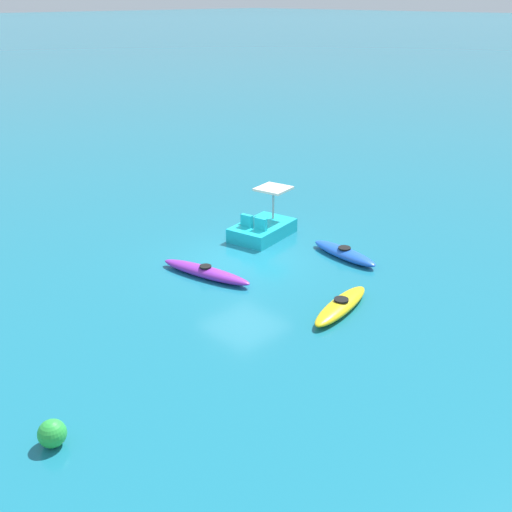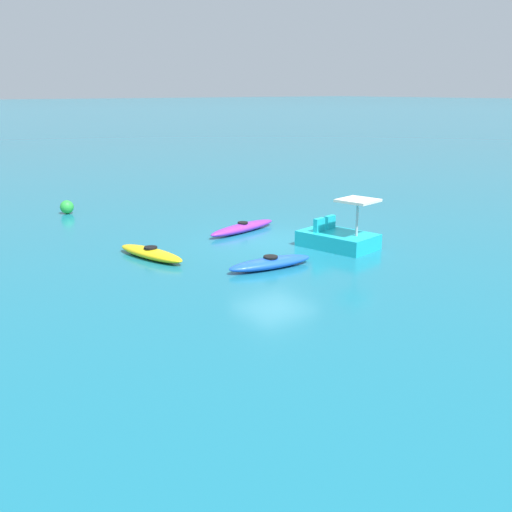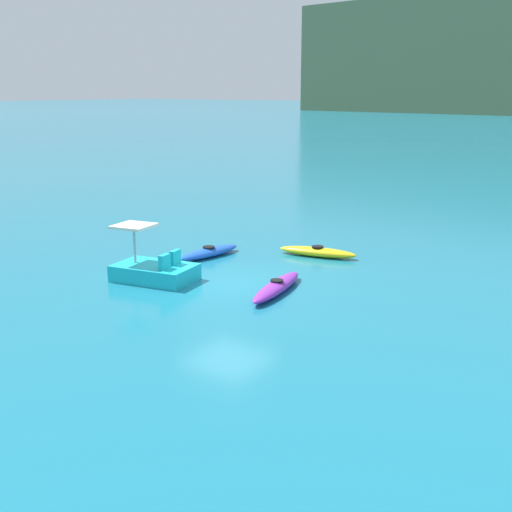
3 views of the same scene
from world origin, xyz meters
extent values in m
plane|color=#19728C|center=(0.00, 0.00, 0.00)|extent=(600.00, 600.00, 0.00)
ellipsoid|color=yellow|center=(0.54, 4.43, 0.16)|extent=(2.86, 1.17, 0.32)
cylinder|color=black|center=(0.54, 4.43, 0.35)|extent=(0.48, 0.48, 0.05)
ellipsoid|color=blue|center=(-2.52, 2.20, 0.16)|extent=(0.97, 2.77, 0.32)
cylinder|color=black|center=(-2.52, 2.20, 0.35)|extent=(0.47, 0.47, 0.05)
ellipsoid|color=purple|center=(1.73, 0.08, 0.16)|extent=(1.26, 3.32, 0.32)
cylinder|color=black|center=(1.73, 0.08, 0.35)|extent=(0.44, 0.44, 0.05)
cube|color=#19B7C6|center=(-1.96, -1.07, 0.25)|extent=(2.64, 1.92, 0.50)
cube|color=#19B7C6|center=(-1.36, -1.26, 0.72)|extent=(0.24, 0.46, 0.44)
cube|color=#19B7C6|center=(-1.47, -0.67, 0.72)|extent=(0.24, 0.46, 0.44)
cylinder|color=#B2B2B7|center=(-2.65, -1.20, 1.05)|extent=(0.08, 0.08, 1.10)
cube|color=silver|center=(-2.65, -1.20, 1.64)|extent=(1.28, 1.28, 0.08)
sphere|color=green|center=(8.89, 3.88, 0.28)|extent=(0.56, 0.56, 0.56)
camera|label=1|loc=(12.84, 13.40, 8.08)|focal=42.99mm
camera|label=2|loc=(-15.77, 12.85, 5.02)|focal=43.04mm
camera|label=3|loc=(11.85, -15.21, 5.65)|focal=46.79mm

